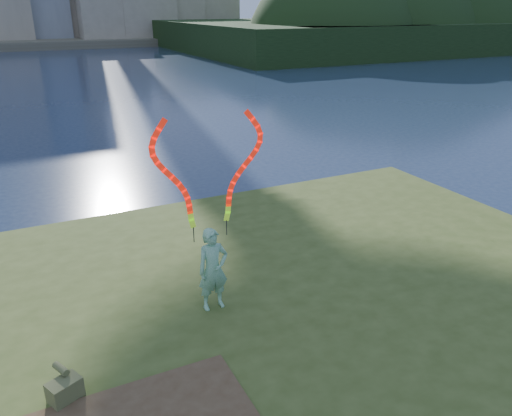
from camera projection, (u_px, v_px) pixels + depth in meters
ground at (217, 330)px, 10.19m from camera, size 320.00×320.00×0.00m
grassy_knoll at (269, 389)px, 8.15m from camera, size 20.00×18.00×0.80m
far_shore at (18, 39)px, 89.00m from camera, size 320.00×40.00×1.20m
wooded_hill at (411, 44)px, 84.30m from camera, size 78.00×50.00×63.00m
woman_with_ribbons at (212, 240)px, 9.07m from camera, size 2.05×0.41×4.01m
canvas_bag at (65, 389)px, 7.27m from camera, size 0.55×0.62×0.44m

